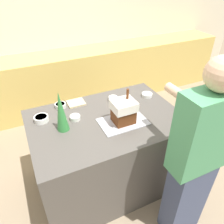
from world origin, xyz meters
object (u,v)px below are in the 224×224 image
object	(u,v)px
candy_bowl_far_right	(75,117)
decorative_tree	(61,112)
gingerbread_house	(124,111)
cookbook	(76,103)
candy_bowl_beside_tree	(113,98)
mug	(187,122)
person	(196,160)
candy_bowl_near_tray_right	(147,95)
candy_bowl_front_corner	(41,119)
baking_tray	(123,122)
candy_bowl_far_left	(60,105)

from	to	relation	value
candy_bowl_far_right	decorative_tree	bearing A→B (deg)	-145.44
gingerbread_house	cookbook	size ratio (longest dim) A/B	1.78
candy_bowl_beside_tree	mug	world-z (taller)	mug
cookbook	person	world-z (taller)	person
gingerbread_house	candy_bowl_far_right	size ratio (longest dim) A/B	3.20
decorative_tree	candy_bowl_far_right	bearing A→B (deg)	34.56
candy_bowl_near_tray_right	mug	size ratio (longest dim) A/B	1.34
decorative_tree	candy_bowl_beside_tree	xyz separation A→B (m)	(0.62, 0.26, -0.16)
candy_bowl_front_corner	candy_bowl_beside_tree	bearing A→B (deg)	3.60
gingerbread_house	candy_bowl_near_tray_right	world-z (taller)	gingerbread_house
baking_tray	person	world-z (taller)	person
mug	cookbook	bearing A→B (deg)	135.80
baking_tray	person	distance (m)	0.72
candy_bowl_front_corner	cookbook	world-z (taller)	candy_bowl_front_corner
candy_bowl_far_left	candy_bowl_near_tray_right	bearing A→B (deg)	-11.34
decorative_tree	candy_bowl_beside_tree	world-z (taller)	decorative_tree
candy_bowl_far_left	gingerbread_house	bearing A→B (deg)	-46.89
candy_bowl_far_left	cookbook	world-z (taller)	candy_bowl_far_left
candy_bowl_beside_tree	person	xyz separation A→B (m)	(0.20, -1.05, -0.03)
candy_bowl_near_tray_right	cookbook	bearing A→B (deg)	166.44
mug	candy_bowl_far_right	bearing A→B (deg)	150.02
candy_bowl_beside_tree	person	size ratio (longest dim) A/B	0.06
gingerbread_house	candy_bowl_far_right	world-z (taller)	gingerbread_house
cookbook	candy_bowl_far_right	bearing A→B (deg)	-108.85
candy_bowl_front_corner	candy_bowl_near_tray_right	bearing A→B (deg)	-1.39
gingerbread_house	cookbook	bearing A→B (deg)	121.32
candy_bowl_near_tray_right	person	xyz separation A→B (m)	(-0.18, -0.97, -0.02)
candy_bowl_front_corner	mug	bearing A→B (deg)	-27.82
gingerbread_house	candy_bowl_front_corner	size ratio (longest dim) A/B	2.36
baking_tray	cookbook	distance (m)	0.58
candy_bowl_near_tray_right	cookbook	world-z (taller)	candy_bowl_near_tray_right
baking_tray	person	xyz separation A→B (m)	(0.28, -0.66, -0.01)
gingerbread_house	decorative_tree	world-z (taller)	decorative_tree
gingerbread_house	cookbook	world-z (taller)	gingerbread_house
baking_tray	candy_bowl_beside_tree	world-z (taller)	candy_bowl_beside_tree
candy_bowl_far_left	person	bearing A→B (deg)	-57.04
decorative_tree	candy_bowl_far_right	world-z (taller)	decorative_tree
decorative_tree	cookbook	xyz separation A→B (m)	(0.23, 0.36, -0.18)
candy_bowl_beside_tree	candy_bowl_front_corner	bearing A→B (deg)	-176.40
candy_bowl_far_left	person	xyz separation A→B (m)	(0.75, -1.16, -0.03)
decorative_tree	candy_bowl_far_left	bearing A→B (deg)	79.88
candy_bowl_far_right	cookbook	xyz separation A→B (m)	(0.09, 0.27, -0.01)
candy_bowl_far_right	candy_bowl_front_corner	bearing A→B (deg)	159.36
candy_bowl_far_left	person	distance (m)	1.38
candy_bowl_near_tray_right	person	world-z (taller)	person
candy_bowl_front_corner	candy_bowl_far_right	world-z (taller)	candy_bowl_front_corner
baking_tray	candy_bowl_far_right	xyz separation A→B (m)	(-0.40, 0.23, 0.02)
candy_bowl_near_tray_right	candy_bowl_far_left	world-z (taller)	candy_bowl_far_left
candy_bowl_near_tray_right	candy_bowl_front_corner	bearing A→B (deg)	178.61
baking_tray	gingerbread_house	xyz separation A→B (m)	(0.00, 0.00, 0.12)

